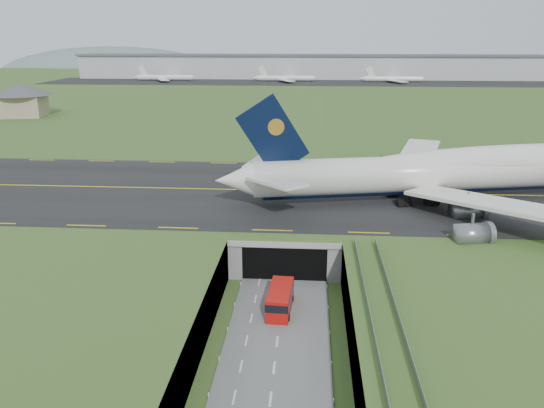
{
  "coord_description": "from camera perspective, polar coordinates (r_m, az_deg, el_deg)",
  "views": [
    {
      "loc": [
        3.24,
        -60.47,
        33.38
      ],
      "look_at": [
        -2.63,
        20.0,
        7.66
      ],
      "focal_mm": 35.0,
      "sensor_mm": 36.0,
      "label": 1
    }
  ],
  "objects": [
    {
      "name": "ground",
      "position": [
        69.15,
        0.98,
        -11.19
      ],
      "size": [
        900.0,
        900.0,
        0.0
      ],
      "primitive_type": "plane",
      "color": "#3D5C25",
      "rests_on": "ground"
    },
    {
      "name": "airfield_deck",
      "position": [
        67.75,
        1.0,
        -8.97
      ],
      "size": [
        800.0,
        800.0,
        6.0
      ],
      "primitive_type": "cube",
      "color": "gray",
      "rests_on": "ground"
    },
    {
      "name": "trench_road",
      "position": [
        62.64,
        0.59,
        -14.41
      ],
      "size": [
        12.0,
        75.0,
        0.2
      ],
      "primitive_type": "cube",
      "color": "slate",
      "rests_on": "ground"
    },
    {
      "name": "taxiway",
      "position": [
        97.42,
        2.1,
        1.4
      ],
      "size": [
        800.0,
        44.0,
        0.18
      ],
      "primitive_type": "cube",
      "color": "black",
      "rests_on": "airfield_deck"
    },
    {
      "name": "tunnel_portal",
      "position": [
        82.89,
        1.65,
        -3.58
      ],
      "size": [
        17.0,
        22.3,
        6.0
      ],
      "color": "gray",
      "rests_on": "ground"
    },
    {
      "name": "guideway",
      "position": [
        50.58,
        12.8,
        -16.52
      ],
      "size": [
        3.0,
        53.0,
        7.05
      ],
      "color": "#A8A8A3",
      "rests_on": "ground"
    },
    {
      "name": "jumbo_jet",
      "position": [
        98.12,
        20.95,
        3.42
      ],
      "size": [
        88.34,
        57.1,
        19.3
      ],
      "rotation": [
        0.0,
        0.0,
        0.21
      ],
      "color": "silver",
      "rests_on": "ground"
    },
    {
      "name": "shuttle_tram",
      "position": [
        67.75,
        0.88,
        -10.21
      ],
      "size": [
        3.3,
        7.69,
        3.07
      ],
      "rotation": [
        0.0,
        0.0,
        -0.06
      ],
      "color": "#B7100C",
      "rests_on": "ground"
    },
    {
      "name": "service_building",
      "position": [
        208.85,
        -25.31,
        10.33
      ],
      "size": [
        24.21,
        24.21,
        11.22
      ],
      "rotation": [
        0.0,
        0.0,
        0.2
      ],
      "color": "tan",
      "rests_on": "ground"
    },
    {
      "name": "cargo_terminal",
      "position": [
        360.42,
        3.75,
        14.55
      ],
      "size": [
        320.0,
        67.0,
        15.6
      ],
      "color": "#B2B2B2",
      "rests_on": "ground"
    },
    {
      "name": "distant_hills",
      "position": [
        495.68,
        11.54,
        13.01
      ],
      "size": [
        700.0,
        91.0,
        60.0
      ],
      "color": "slate",
      "rests_on": "ground"
    }
  ]
}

